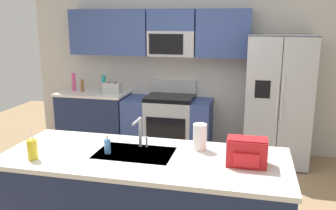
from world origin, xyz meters
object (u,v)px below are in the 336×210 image
(bottle_pink, at_px, (74,82))
(sink_faucet, at_px, (140,130))
(bottle_teal, at_px, (104,84))
(pepper_mill, at_px, (82,86))
(range_oven, at_px, (168,124))
(refrigerator, at_px, (277,100))
(toaster, at_px, (112,88))
(paper_towel_roll, at_px, (200,137))
(drink_cup_yellow, at_px, (32,149))
(backpack, at_px, (247,151))
(soap_dispenser, at_px, (107,146))

(bottle_pink, bearing_deg, sink_faucet, -51.07)
(bottle_teal, bearing_deg, pepper_mill, -171.74)
(range_oven, xyz_separation_m, refrigerator, (1.62, -0.07, 0.48))
(toaster, height_order, paper_towel_roll, paper_towel_roll)
(paper_towel_roll, bearing_deg, bottle_pink, 137.05)
(refrigerator, relative_size, pepper_mill, 9.19)
(refrigerator, distance_m, pepper_mill, 3.05)
(drink_cup_yellow, height_order, paper_towel_roll, drink_cup_yellow)
(refrigerator, bearing_deg, backpack, -98.98)
(backpack, bearing_deg, bottle_pink, 138.44)
(soap_dispenser, bearing_deg, range_oven, 91.05)
(bottle_teal, distance_m, backpack, 3.43)
(toaster, relative_size, soap_dispenser, 1.65)
(bottle_teal, relative_size, paper_towel_roll, 1.14)
(toaster, xyz_separation_m, bottle_teal, (-0.18, 0.10, 0.05))
(sink_faucet, bearing_deg, toaster, 117.59)
(bottle_pink, bearing_deg, bottle_teal, 0.98)
(sink_faucet, bearing_deg, drink_cup_yellow, -148.57)
(drink_cup_yellow, bearing_deg, soap_dispenser, 25.96)
(range_oven, xyz_separation_m, toaster, (-0.89, -0.05, 0.55))
(sink_faucet, distance_m, drink_cup_yellow, 0.93)
(pepper_mill, xyz_separation_m, drink_cup_yellow, (0.91, -2.77, -0.01))
(drink_cup_yellow, bearing_deg, bottle_pink, 111.11)
(refrigerator, xyz_separation_m, soap_dispenser, (-1.58, -2.43, 0.04))
(pepper_mill, relative_size, paper_towel_roll, 0.84)
(pepper_mill, distance_m, backpack, 3.64)
(backpack, bearing_deg, soap_dispenser, -179.14)
(bottle_teal, relative_size, bottle_pink, 0.96)
(pepper_mill, height_order, sink_faucet, sink_faucet)
(toaster, xyz_separation_m, soap_dispenser, (0.93, -2.44, -0.02))
(bottle_teal, relative_size, drink_cup_yellow, 0.94)
(refrigerator, distance_m, sink_faucet, 2.59)
(bottle_pink, height_order, sink_faucet, bottle_pink)
(bottle_teal, height_order, sink_faucet, sink_faucet)
(bottle_teal, distance_m, drink_cup_yellow, 2.87)
(range_oven, distance_m, refrigerator, 1.69)
(bottle_pink, height_order, soap_dispenser, bottle_pink)
(paper_towel_roll, bearing_deg, drink_cup_yellow, -157.42)
(sink_faucet, height_order, drink_cup_yellow, drink_cup_yellow)
(bottle_teal, bearing_deg, bottle_pink, -179.02)
(range_oven, xyz_separation_m, bottle_teal, (-1.07, 0.05, 0.59))
(toaster, bearing_deg, bottle_pink, 172.58)
(refrigerator, relative_size, soap_dispenser, 10.88)
(pepper_mill, xyz_separation_m, bottle_teal, (0.36, 0.05, 0.04))
(range_oven, relative_size, toaster, 4.86)
(range_oven, bearing_deg, toaster, -176.62)
(range_oven, height_order, sink_faucet, sink_faucet)
(range_oven, bearing_deg, backpack, -63.39)
(range_oven, relative_size, backpack, 4.25)
(pepper_mill, relative_size, backpack, 0.63)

